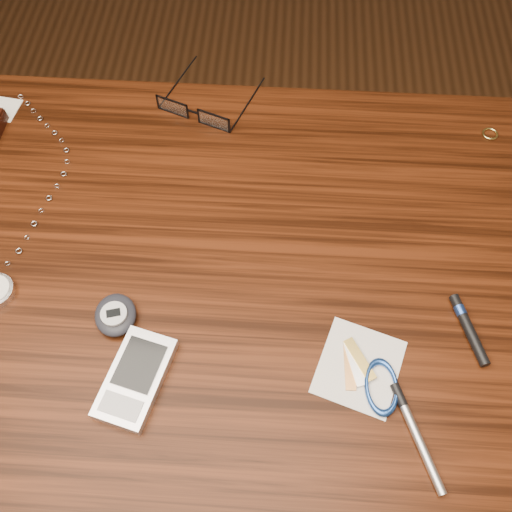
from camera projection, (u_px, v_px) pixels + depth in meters
The scene contains 9 objects.
ground at pixel (241, 422), 1.39m from camera, with size 3.80×3.80×0.00m, color #472814.
desk at pixel (231, 309), 0.83m from camera, with size 1.00×0.70×0.75m.
eyeglasses at pixel (195, 111), 0.88m from camera, with size 0.16×0.17×0.03m.
gold_ring at pixel (490, 134), 0.87m from camera, with size 0.02×0.02×0.00m, color #D6C469.
pda_phone at pixel (135, 378), 0.67m from camera, with size 0.09×0.13×0.02m.
pedometer at pixel (115, 315), 0.70m from camera, with size 0.07×0.07×0.02m.
notepad_keys at pixel (371, 377), 0.67m from camera, with size 0.12×0.13×0.01m.
silver_pen at pixel (413, 428), 0.64m from camera, with size 0.05×0.12×0.01m.
black_blue_pen at pixel (468, 327), 0.70m from camera, with size 0.04×0.09×0.01m.
Camera 1 is at (0.06, -0.35, 1.40)m, focal length 40.00 mm.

